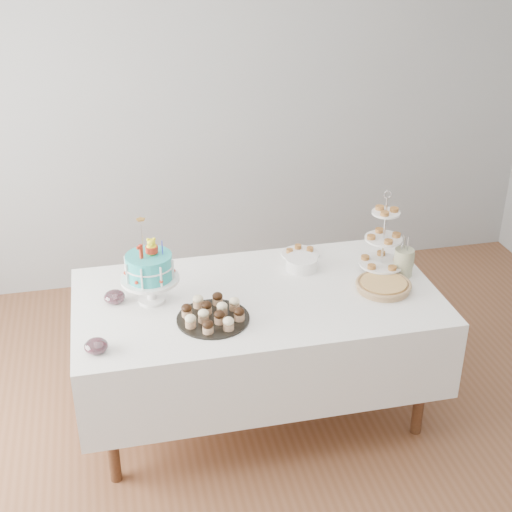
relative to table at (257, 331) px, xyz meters
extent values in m
plane|color=brown|center=(0.00, -0.30, -0.54)|extent=(5.00, 5.00, 0.00)
cube|color=#96999B|center=(0.00, 1.70, 0.81)|extent=(5.00, 0.04, 2.70)
cube|color=white|center=(0.00, 0.00, 0.00)|extent=(1.92, 1.02, 0.45)
cylinder|color=brown|center=(-0.82, -0.37, -0.21)|extent=(0.06, 0.06, 0.67)
cylinder|color=brown|center=(0.82, -0.37, -0.21)|extent=(0.06, 0.06, 0.67)
cylinder|color=brown|center=(-0.82, 0.37, -0.21)|extent=(0.06, 0.06, 0.67)
cylinder|color=brown|center=(0.82, 0.37, -0.21)|extent=(0.06, 0.06, 0.67)
cylinder|color=#2AB7B6|center=(-0.55, 0.06, 0.43)|extent=(0.24, 0.24, 0.13)
torus|color=white|center=(-0.55, 0.06, 0.44)|extent=(0.25, 0.25, 0.01)
cube|color=red|center=(-0.58, 0.03, 0.54)|extent=(0.03, 0.02, 0.08)
cylinder|color=blue|center=(-0.48, 0.06, 0.54)|extent=(0.01, 0.01, 0.08)
cylinder|color=silver|center=(-0.57, 0.09, 0.59)|extent=(0.00, 0.00, 0.18)
cylinder|color=gold|center=(-0.57, 0.09, 0.69)|extent=(0.05, 0.05, 0.01)
cylinder|color=black|center=(-0.27, -0.19, 0.23)|extent=(0.37, 0.37, 0.01)
ellipsoid|color=black|center=(-0.34, -0.19, 0.29)|extent=(0.05, 0.05, 0.04)
ellipsoid|color=#FFEDC5|center=(-0.19, -0.19, 0.29)|extent=(0.05, 0.05, 0.04)
cylinder|color=tan|center=(0.67, -0.09, 0.24)|extent=(0.28, 0.28, 0.03)
cylinder|color=tan|center=(0.67, -0.09, 0.27)|extent=(0.25, 0.25, 0.02)
torus|color=tan|center=(0.67, -0.09, 0.26)|extent=(0.30, 0.30, 0.02)
cylinder|color=silver|center=(0.74, 0.10, 0.45)|extent=(0.01, 0.01, 0.45)
cylinder|color=white|center=(0.74, 0.10, 0.28)|extent=(0.25, 0.25, 0.01)
cylinder|color=white|center=(0.74, 0.10, 0.44)|extent=(0.21, 0.21, 0.01)
cylinder|color=white|center=(0.74, 0.10, 0.59)|extent=(0.15, 0.15, 0.01)
torus|color=silver|center=(0.74, 0.10, 0.70)|extent=(0.05, 0.01, 0.05)
cylinder|color=white|center=(0.31, 0.23, 0.26)|extent=(0.18, 0.18, 0.07)
cylinder|color=white|center=(0.35, 0.40, 0.23)|extent=(0.22, 0.22, 0.01)
ellipsoid|color=silver|center=(-0.84, -0.34, 0.26)|extent=(0.11, 0.11, 0.07)
cylinder|color=#4F0618|center=(-0.84, -0.34, 0.25)|extent=(0.08, 0.08, 0.03)
ellipsoid|color=silver|center=(-0.74, 0.09, 0.26)|extent=(0.11, 0.11, 0.07)
cylinder|color=#4F0618|center=(-0.74, 0.09, 0.25)|extent=(0.08, 0.08, 0.03)
cylinder|color=beige|center=(0.84, 0.04, 0.31)|extent=(0.11, 0.11, 0.16)
cylinder|color=beige|center=(0.90, 0.04, 0.32)|extent=(0.01, 0.01, 0.08)
camera|label=1|loc=(-0.72, -3.17, 2.15)|focal=50.00mm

